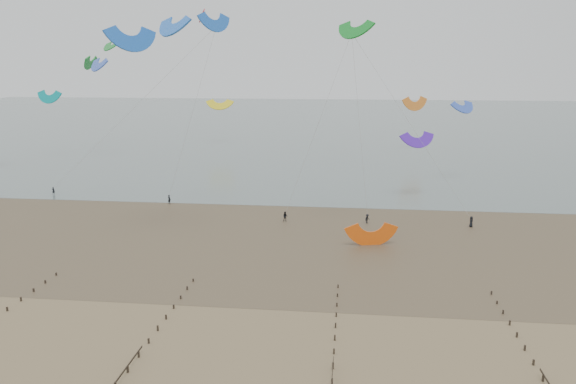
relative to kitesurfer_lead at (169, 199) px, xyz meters
The scene contains 6 objects.
ground 57.45m from the kitesurfer_lead, 59.41° to the right, with size 500.00×500.00×0.00m, color brown.
sea_and_shore 29.33m from the kitesurfer_lead, 30.89° to the right, with size 500.00×665.00×0.03m.
kitesurfer_lead is the anchor object (origin of this frame).
kitesurfers 56.86m from the kitesurfer_lead, ahead, with size 130.83×18.29×1.82m.
grounded_kite 43.04m from the kitesurfer_lead, 28.75° to the right, with size 6.70×3.51×5.11m, color #F2580F, non-canonical shape.
kites_airborne 48.83m from the kitesurfer_lead, 68.73° to the left, with size 252.50×124.00×41.75m.
Camera 1 is at (5.01, -51.75, 26.87)m, focal length 35.00 mm.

